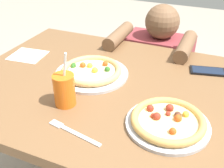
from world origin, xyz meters
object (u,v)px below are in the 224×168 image
pizza_far (92,71)px  fork (72,132)px  cell_phone (208,71)px  diner_seated (156,82)px  pizza_near (168,121)px  drink_cup_colored (64,90)px

pizza_far → fork: 0.37m
cell_phone → pizza_far: bearing=-153.8°
diner_seated → fork: bearing=-92.5°
pizza_far → cell_phone: 0.51m
fork → pizza_near: bearing=29.0°
fork → cell_phone: size_ratio=1.24×
pizza_far → pizza_near: bearing=-28.0°
pizza_far → fork: (0.11, -0.35, -0.02)m
pizza_near → diner_seated: 0.91m
pizza_far → drink_cup_colored: drink_cup_colored is taller
fork → diner_seated: diner_seated is taller
fork → cell_phone: cell_phone is taller
pizza_far → diner_seated: 0.72m
fork → diner_seated: 1.02m
pizza_far → diner_seated: size_ratio=0.34×
pizza_near → diner_seated: diner_seated is taller
pizza_near → fork: size_ratio=1.36×
pizza_near → cell_phone: pizza_near is taller
drink_cup_colored → cell_phone: bearing=45.2°
drink_cup_colored → fork: 0.17m
pizza_near → pizza_far: (-0.38, 0.20, -0.00)m
drink_cup_colored → cell_phone: size_ratio=1.28×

